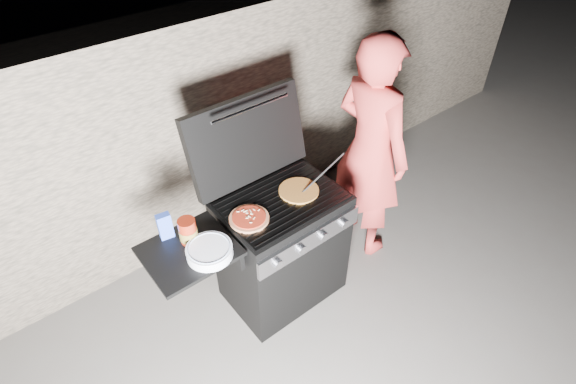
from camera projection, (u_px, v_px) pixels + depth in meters
ground at (283, 289)px, 3.44m from camera, size 50.00×50.00×0.00m
stone_wall at (199, 131)px, 3.48m from camera, size 8.00×0.35×1.80m
gas_grill at (253, 266)px, 3.03m from camera, size 1.34×0.79×0.91m
pizza_topped at (249, 218)px, 2.71m from camera, size 0.31×0.31×0.03m
pizza_plain at (299, 190)px, 2.91m from camera, size 0.32×0.32×0.01m
sauce_jar at (188, 231)px, 2.54m from camera, size 0.12×0.12×0.16m
blue_carton at (165, 226)px, 2.56m from camera, size 0.09×0.06×0.17m
plate_stack at (209, 251)px, 2.49m from camera, size 0.33×0.33×0.06m
person at (370, 151)px, 3.29m from camera, size 0.43×0.66×1.79m
tongs at (323, 173)px, 2.99m from camera, size 0.46×0.09×0.09m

